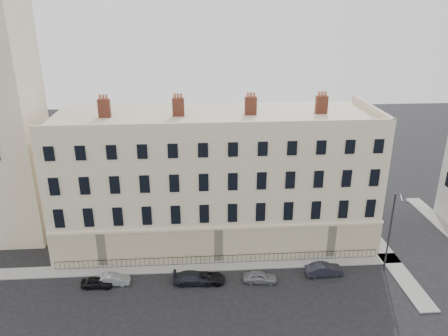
{
  "coord_description": "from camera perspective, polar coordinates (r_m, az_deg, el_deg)",
  "views": [
    {
      "loc": [
        -8.33,
        -35.24,
        27.06
      ],
      "look_at": [
        -5.11,
        10.0,
        9.45
      ],
      "focal_mm": 35.0,
      "sensor_mm": 36.0,
      "label": 1
    }
  ],
  "objects": [
    {
      "name": "railings",
      "position": [
        48.58,
        -0.67,
        -11.86
      ],
      "size": [
        35.0,
        0.04,
        0.96
      ],
      "color": "black",
      "rests_on": "ground"
    },
    {
      "name": "streetlamp",
      "position": [
        48.38,
        20.98,
        -7.5
      ],
      "size": [
        0.8,
        1.86,
        8.95
      ],
      "rotation": [
        0.0,
        0.0,
        -0.34
      ],
      "color": "#323338",
      "rests_on": "ground"
    },
    {
      "name": "car_c",
      "position": [
        45.79,
        -3.92,
        -14.11
      ],
      "size": [
        4.35,
        1.95,
        1.24
      ],
      "primitive_type": "imported",
      "rotation": [
        0.0,
        0.0,
        1.52
      ],
      "color": "black",
      "rests_on": "ground"
    },
    {
      "name": "ground",
      "position": [
        45.21,
        7.67,
        -15.78
      ],
      "size": [
        160.0,
        160.0,
        0.0
      ],
      "primitive_type": "plane",
      "color": "black",
      "rests_on": "ground"
    },
    {
      "name": "car_b",
      "position": [
        46.93,
        -14.3,
        -13.92
      ],
      "size": [
        3.41,
        1.21,
        1.12
      ],
      "primitive_type": "imported",
      "rotation": [
        0.0,
        0.0,
        1.58
      ],
      "color": "gray",
      "rests_on": "ground"
    },
    {
      "name": "pavement_east_return",
      "position": [
        55.26,
        19.51,
        -9.39
      ],
      "size": [
        2.0,
        24.0,
        0.12
      ],
      "primitive_type": "cube",
      "color": "gray",
      "rests_on": "ground"
    },
    {
      "name": "car_d",
      "position": [
        45.87,
        -2.31,
        -14.14
      ],
      "size": [
        3.97,
        2.09,
        1.07
      ],
      "primitive_type": "imported",
      "rotation": [
        0.0,
        0.0,
        1.49
      ],
      "color": "black",
      "rests_on": "ground"
    },
    {
      "name": "car_f",
      "position": [
        47.99,
        12.95,
        -12.8
      ],
      "size": [
        4.01,
        1.62,
        1.3
      ],
      "primitive_type": "imported",
      "rotation": [
        0.0,
        0.0,
        1.63
      ],
      "color": "#21212C",
      "rests_on": "ground"
    },
    {
      "name": "terrace",
      "position": [
        51.15,
        -1.11,
        -1.27
      ],
      "size": [
        36.22,
        12.22,
        17.0
      ],
      "color": "beige",
      "rests_on": "ground"
    },
    {
      "name": "car_e",
      "position": [
        46.02,
        4.72,
        -13.99
      ],
      "size": [
        3.6,
        1.86,
        1.17
      ],
      "primitive_type": "imported",
      "rotation": [
        0.0,
        0.0,
        1.43
      ],
      "color": "gray",
      "rests_on": "ground"
    },
    {
      "name": "car_a",
      "position": [
        46.96,
        -16.23,
        -14.15
      ],
      "size": [
        3.2,
        1.42,
        1.07
      ],
      "primitive_type": "imported",
      "rotation": [
        0.0,
        0.0,
        1.52
      ],
      "color": "black",
      "rests_on": "ground"
    },
    {
      "name": "pavement_terrace",
      "position": [
        48.49,
        -5.48,
        -12.73
      ],
      "size": [
        48.0,
        2.0,
        0.12
      ],
      "primitive_type": "cube",
      "color": "gray",
      "rests_on": "ground"
    }
  ]
}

